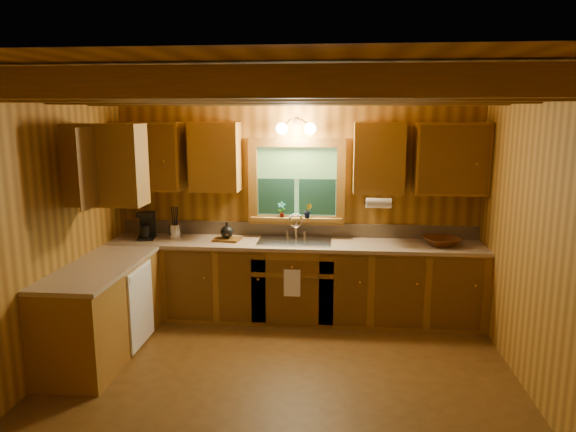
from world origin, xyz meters
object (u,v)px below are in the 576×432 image
Objects in this scene: sink at (295,245)px; cutting_board at (227,239)px; wicker_basket at (441,241)px; coffee_maker at (147,226)px.

sink is 0.78m from cutting_board.
wicker_basket is (2.39, -0.01, 0.03)m from cutting_board.
sink is at bearing 178.88° from wicker_basket.
coffee_maker reaches higher than cutting_board.
coffee_maker is 1.06× the size of cutting_board.
cutting_board is at bearing -178.43° from sink.
sink reaches higher than cutting_board.
sink is 2.15× the size of wicker_basket.
wicker_basket is (3.33, -0.02, -0.11)m from coffee_maker.
coffee_maker is at bearing -179.65° from sink.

